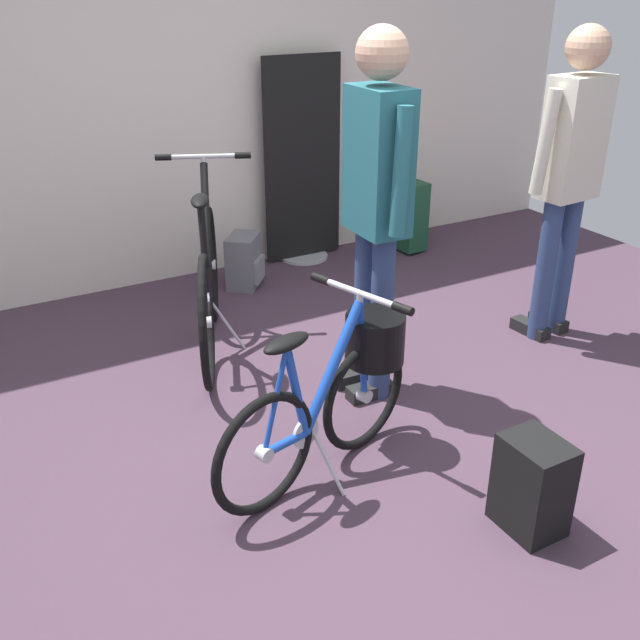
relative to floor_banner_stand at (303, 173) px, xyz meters
name	(u,v)px	position (x,y,z in m)	size (l,w,h in m)	color
ground_plane	(376,447)	(-0.86, -2.30, -0.64)	(6.50, 6.50, 0.00)	#473342
back_wall	(171,60)	(-0.86, 0.15, 0.80)	(6.50, 0.10, 2.89)	silver
floor_banner_stand	(303,173)	(0.00, 0.00, 0.00)	(0.60, 0.36, 1.46)	#B7B7BC
folding_bike_foreground	(339,386)	(-1.06, -2.31, -0.26)	(1.08, 0.52, 0.79)	black
display_bike_left	(209,284)	(-1.14, -1.03, -0.25)	(0.70, 1.40, 1.04)	black
visitor_near_wall	(377,196)	(-0.60, -1.85, 0.37)	(0.29, 0.54, 1.75)	navy
visitor_browsing	(569,168)	(0.65, -1.83, 0.35)	(0.54, 0.29, 1.72)	navy
rolling_suitcase	(405,213)	(0.78, -0.20, -0.36)	(0.19, 0.37, 0.83)	#19472D
backpack_on_floor	(533,485)	(-0.63, -3.02, -0.45)	(0.23, 0.25, 0.39)	black
handbag_on_floor	(244,261)	(-0.61, -0.29, -0.47)	(0.32, 0.33, 0.36)	slate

